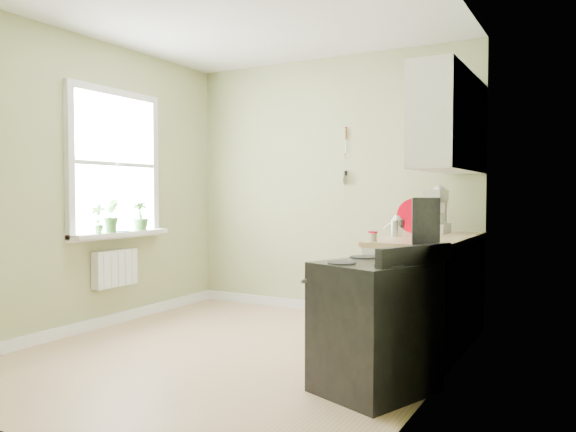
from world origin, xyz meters
The scene contains 21 objects.
floor centered at (0.00, 0.00, -0.01)m, with size 3.20×3.60×0.02m, color tan.
ceiling centered at (0.00, 0.00, 2.71)m, with size 3.20×3.60×0.02m, color white.
wall_back centered at (0.00, 1.81, 1.35)m, with size 3.20×0.02×2.70m, color tan.
wall_left centered at (-1.61, 0.00, 1.35)m, with size 0.02×3.60×2.70m, color tan.
wall_right centered at (1.61, 0.00, 1.35)m, with size 0.02×3.60×2.70m, color tan.
base_cabinets centered at (1.30, 1.00, 0.43)m, with size 0.60×1.60×0.87m, color white.
countertop centered at (1.29, 1.00, 0.89)m, with size 0.64×1.60×0.04m, color #DAB485.
upper_cabinets centered at (1.43, 1.10, 1.85)m, with size 0.35×1.40×0.80m, color white.
window centered at (-1.58, 0.30, 1.55)m, with size 0.06×1.14×1.44m.
window_sill centered at (-1.51, 0.30, 0.88)m, with size 0.18×1.14×0.04m, color white.
radiator centered at (-1.54, 0.25, 0.55)m, with size 0.12×0.50×0.35m, color white.
wall_utensils centered at (0.20, 1.78, 1.56)m, with size 0.02×0.14×0.58m.
stove centered at (1.28, -0.27, 0.42)m, with size 0.81×0.84×0.95m.
stand_mixer centered at (1.23, 1.41, 1.09)m, with size 0.22×0.37×0.43m.
kettle centered at (1.05, 0.85, 1.00)m, with size 0.17×0.10×0.17m.
coffee_maker centered at (1.44, 0.30, 1.07)m, with size 0.24×0.25×0.33m.
red_tray centered at (1.07, 1.30, 1.07)m, with size 0.31×0.31×0.02m, color red.
jar centered at (1.05, 0.30, 0.95)m, with size 0.07×0.07×0.08m.
plant_a centered at (-1.50, 0.01, 1.04)m, with size 0.14×0.10×0.27m, color #438234.
plant_b centered at (-1.50, 0.16, 1.06)m, with size 0.18×0.14×0.32m, color #438234.
plant_c centered at (-1.50, 0.56, 1.04)m, with size 0.16×0.16×0.28m, color #438234.
Camera 1 is at (2.50, -3.63, 1.26)m, focal length 35.00 mm.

